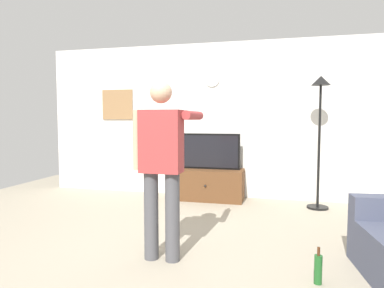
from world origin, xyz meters
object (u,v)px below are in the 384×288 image
television (209,151)px  wall_clock (212,79)px  framed_picture (118,105)px  floor_lamp (320,114)px  tv_stand (209,184)px  beverage_bottle (318,269)px  person_standing_nearer_lamp (162,160)px

television → wall_clock: 1.27m
framed_picture → floor_lamp: size_ratio=0.30×
tv_stand → television: (0.00, 0.05, 0.56)m
beverage_bottle → floor_lamp: bearing=83.7°
tv_stand → wall_clock: 1.83m
person_standing_nearer_lamp → wall_clock: bearing=90.9°
tv_stand → beverage_bottle: size_ratio=3.79×
wall_clock → framed_picture: bearing=179.8°
floor_lamp → person_standing_nearer_lamp: floor_lamp is taller
tv_stand → framed_picture: framed_picture is taller
person_standing_nearer_lamp → beverage_bottle: (1.42, -0.17, -0.85)m
television → floor_lamp: floor_lamp is taller
tv_stand → framed_picture: (-1.81, 0.30, 1.38)m
tv_stand → floor_lamp: (1.74, -0.17, 1.18)m
tv_stand → wall_clock: bearing=90.0°
wall_clock → person_standing_nearer_lamp: bearing=-89.1°
tv_stand → framed_picture: size_ratio=1.94×
beverage_bottle → framed_picture: bearing=137.4°
television → wall_clock: (-0.00, 0.24, 1.24)m
television → beverage_bottle: size_ratio=3.37×
tv_stand → person_standing_nearer_lamp: bearing=-89.0°
television → framed_picture: (-1.81, 0.25, 0.82)m
tv_stand → television: 0.56m
person_standing_nearer_lamp → beverage_bottle: person_standing_nearer_lamp is taller
floor_lamp → tv_stand: bearing=174.5°
floor_lamp → beverage_bottle: floor_lamp is taller
television → wall_clock: wall_clock is taller
framed_picture → person_standing_nearer_lamp: 3.46m
framed_picture → beverage_bottle: (3.28, -3.01, -1.52)m
television → person_standing_nearer_lamp: person_standing_nearer_lamp is taller
floor_lamp → framed_picture: bearing=172.6°
wall_clock → person_standing_nearer_lamp: (0.04, -2.84, -1.09)m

